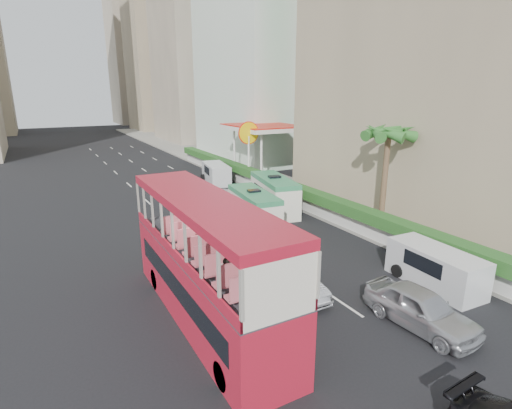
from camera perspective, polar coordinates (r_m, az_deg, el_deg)
ground_plane at (r=19.81m, az=9.64°, el=-11.17°), size 200.00×200.00×0.00m
double_decker_bus at (r=15.94m, az=-7.24°, el=-7.97°), size 2.50×11.00×5.06m
car_silver_lane_a at (r=18.78m, az=5.42°, el=-12.62°), size 1.51×4.04×1.32m
car_silver_lane_b at (r=17.69m, az=22.16°, el=-15.77°), size 2.15×4.74×1.58m
van_asset at (r=31.25m, az=-4.22°, el=-0.73°), size 3.07×5.49×1.45m
minibus_near at (r=26.96m, az=-0.30°, el=-0.69°), size 2.52×5.71×2.45m
minibus_far at (r=30.44m, az=2.62°, el=1.42°), size 3.16×6.22×2.63m
panel_van_near at (r=20.88m, az=24.22°, el=-8.21°), size 2.07×4.65×1.82m
panel_van_far at (r=40.27m, az=-5.70°, el=4.43°), size 2.68×5.01×1.90m
sidewalk at (r=44.49m, az=-1.34°, el=4.48°), size 6.00×120.00×0.18m
kerb_wall at (r=33.70m, az=3.18°, el=1.73°), size 0.30×44.00×1.00m
hedge at (r=33.50m, az=3.20°, el=3.14°), size 1.10×44.00×0.70m
palm_tree at (r=26.55m, az=17.85°, el=3.06°), size 0.36×0.36×6.40m
shell_station at (r=42.78m, az=1.10°, el=7.64°), size 6.50×8.00×5.50m
tower_far_a at (r=100.53m, az=-13.60°, el=23.04°), size 14.00×14.00×44.00m
tower_far_b at (r=121.44m, az=-16.59°, el=20.59°), size 14.00×14.00×40.00m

